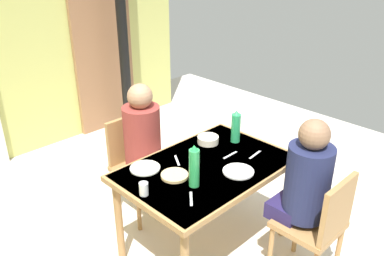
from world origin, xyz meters
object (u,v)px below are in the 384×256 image
chair_near_diner (319,224)px  chair_far_diner (135,161)px  serving_bowl_center (208,140)px  dining_table (206,175)px  water_bottle_green_far (194,167)px  person_near_diner (306,180)px  person_far_diner (143,136)px  water_bottle_green_near (236,127)px

chair_near_diner → chair_far_diner: size_ratio=1.00×
serving_bowl_center → chair_far_diner: bearing=123.0°
dining_table → water_bottle_green_far: size_ratio=4.16×
dining_table → chair_far_diner: bearing=95.5°
person_near_diner → water_bottle_green_far: person_near_diner is taller
person_far_diner → serving_bowl_center: person_far_diner is taller
water_bottle_green_near → person_near_diner: bearing=-102.3°
dining_table → chair_far_diner: chair_far_diner is taller
dining_table → chair_near_diner: 0.84m
water_bottle_green_far → chair_near_diner: bearing=-51.0°
water_bottle_green_far → serving_bowl_center: size_ratio=1.77×
chair_far_diner → person_far_diner: person_far_diner is taller
water_bottle_green_near → water_bottle_green_far: (-0.69, -0.22, 0.01)m
chair_near_diner → serving_bowl_center: (-0.01, 1.01, 0.27)m
dining_table → person_far_diner: person_far_diner is taller
chair_far_diner → dining_table: bearing=95.5°
chair_near_diner → serving_bowl_center: chair_near_diner is taller
person_near_diner → water_bottle_green_far: 0.75m
water_bottle_green_near → serving_bowl_center: (-0.17, 0.14, -0.10)m
chair_far_diner → water_bottle_green_near: (0.52, -0.67, 0.37)m
person_near_diner → serving_bowl_center: 0.87m
person_far_diner → water_bottle_green_far: person_far_diner is taller
dining_table → water_bottle_green_near: (0.44, 0.10, 0.21)m
chair_near_diner → water_bottle_green_far: 0.92m
serving_bowl_center → chair_near_diner: bearing=-89.2°
dining_table → person_near_diner: size_ratio=1.62×
dining_table → water_bottle_green_far: bearing=-154.3°
chair_near_diner → person_near_diner: (-0.00, 0.14, 0.28)m
chair_far_diner → person_near_diner: bearing=104.3°
person_near_diner → chair_near_diner: bearing=-90.0°
chair_near_diner → person_far_diner: size_ratio=1.13×
water_bottle_green_far → person_near_diner: bearing=-44.3°
person_near_diner → water_bottle_green_near: (0.16, 0.74, 0.09)m
person_far_diner → water_bottle_green_far: (-0.17, -0.75, 0.10)m
person_near_diner → person_far_diner: (-0.36, 1.27, 0.00)m
dining_table → water_bottle_green_far: 0.35m
chair_near_diner → water_bottle_green_far: (-0.53, 0.65, 0.38)m
dining_table → person_far_diner: (-0.07, 0.63, 0.12)m
person_far_diner → water_bottle_green_near: (0.52, -0.53, 0.09)m
chair_near_diner → water_bottle_green_far: water_bottle_green_far is taller
person_far_diner → chair_far_diner: bearing=-90.0°
chair_far_diner → serving_bowl_center: (0.34, -0.53, 0.27)m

